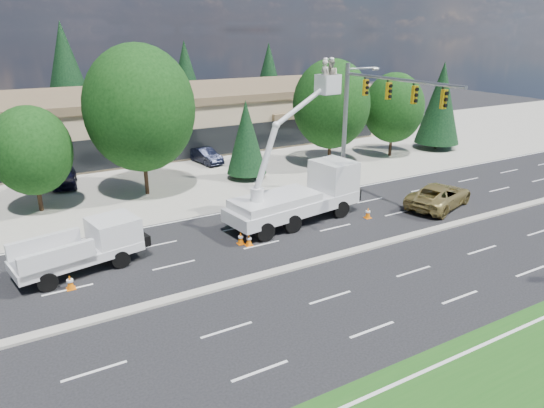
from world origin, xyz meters
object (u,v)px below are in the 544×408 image
utility_pickup (87,251)px  bucket_truck (304,187)px  signal_mast (366,110)px  minivan (439,195)px

utility_pickup → bucket_truck: 12.91m
signal_mast → utility_pickup: signal_mast is taller
bucket_truck → minivan: 9.49m
signal_mast → minivan: size_ratio=1.79×
bucket_truck → minivan: (9.06, -2.52, -1.28)m
signal_mast → utility_pickup: bearing=-173.7°
utility_pickup → minivan: utility_pickup is taller
utility_pickup → bucket_truck: size_ratio=0.65×
bucket_truck → signal_mast: bearing=8.0°
signal_mast → minivan: signal_mast is taller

